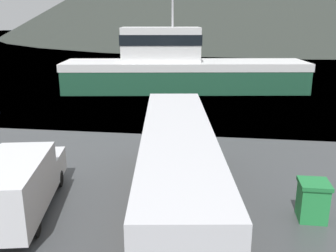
% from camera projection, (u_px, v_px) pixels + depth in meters
% --- Properties ---
extents(water_surface, '(240.00, 240.00, 0.00)m').
position_uv_depth(water_surface, '(218.00, 37.00, 137.17)').
color(water_surface, '#3D5160').
rests_on(water_surface, ground).
extents(tour_bus, '(4.15, 12.71, 3.33)m').
position_uv_depth(tour_bus, '(177.00, 168.00, 13.38)').
color(tour_bus, '#B26614').
rests_on(tour_bus, ground).
extents(delivery_van, '(3.32, 6.54, 2.26)m').
position_uv_depth(delivery_van, '(19.00, 183.00, 13.67)').
color(delivery_van, silver).
rests_on(delivery_van, ground).
extents(fishing_boat, '(24.14, 8.68, 10.35)m').
position_uv_depth(fishing_boat, '(180.00, 68.00, 36.73)').
color(fishing_boat, '#1E5138').
rests_on(fishing_boat, water_surface).
extents(storage_bin, '(1.05, 1.05, 1.46)m').
position_uv_depth(storage_bin, '(313.00, 200.00, 13.39)').
color(storage_bin, green).
rests_on(storage_bin, ground).
extents(small_boat, '(7.52, 6.03, 0.80)m').
position_uv_depth(small_boat, '(204.00, 71.00, 48.26)').
color(small_boat, '#1E5138').
rests_on(small_boat, water_surface).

